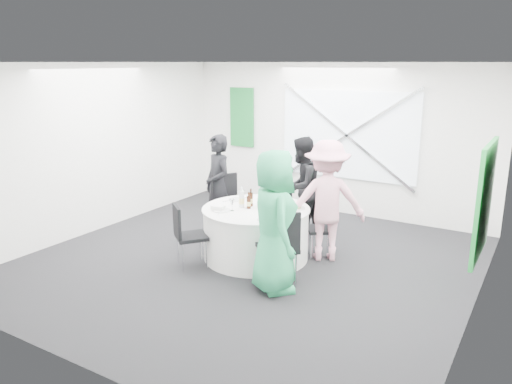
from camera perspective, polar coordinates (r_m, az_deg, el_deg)
The scene contains 43 objects.
floor at distance 7.29m, azimuth -0.82°, elevation -7.97°, with size 6.00×6.00×0.00m, color black.
ceiling at distance 6.73m, azimuth -0.91°, elevation 14.62°, with size 6.00×6.00×0.00m, color silver.
wall_back at distance 9.51m, azimuth 8.80°, elevation 5.99°, with size 6.00×6.00×0.00m, color white.
wall_front at distance 4.69m, azimuth -20.70°, elevation -3.73°, with size 6.00×6.00×0.00m, color white.
wall_left at distance 8.81m, azimuth -17.72°, elevation 4.79°, with size 6.00×6.00×0.00m, color white.
wall_right at distance 5.90m, azimuth 24.69°, elevation -0.47°, with size 6.00×6.00×0.00m, color white.
window_panel at distance 9.35m, azimuth 10.44°, elevation 6.40°, with size 2.60×0.03×1.60m, color white.
window_brace_a at distance 9.31m, azimuth 10.35°, elevation 6.37°, with size 0.05×0.05×3.16m, color silver.
window_brace_b at distance 9.31m, azimuth 10.35°, elevation 6.37°, with size 0.05×0.05×3.16m, color silver.
green_banner at distance 10.35m, azimuth -1.63°, elevation 8.52°, with size 0.55×0.04×1.20m, color #156D33.
green_sign at distance 6.53m, azimuth 24.63°, elevation -0.91°, with size 0.05×1.20×1.40m, color #17802E.
banquet_table at distance 7.31m, azimuth 0.00°, elevation -4.70°, with size 1.56×1.56×0.76m.
chair_back at distance 8.18m, azimuth 2.51°, elevation -1.33°, with size 0.50×0.51×0.94m.
chair_back_left at distance 8.19m, azimuth -3.27°, elevation -0.96°, with size 0.65×0.64×1.02m.
chair_back_right at distance 7.42m, azimuth 7.98°, elevation -3.65°, with size 0.53×0.53×0.84m.
chair_front_right at distance 6.31m, azimuth 2.75°, elevation -5.80°, with size 0.65×0.65×1.02m.
chair_front_left at distance 7.00m, azimuth -8.07°, elevation -4.46°, with size 0.58×0.58×0.91m.
person_man_back_left at distance 8.22m, azimuth -4.39°, elevation 0.77°, with size 0.61×0.40×1.67m, color black.
person_man_back at distance 8.22m, azimuth 5.19°, elevation 0.64°, with size 0.80×0.44×1.64m, color black.
person_woman_pink at distance 7.21m, azimuth 8.06°, elevation -0.99°, with size 1.13×0.53×1.75m, color pink.
person_woman_green at distance 6.15m, azimuth 2.11°, elevation -3.40°, with size 0.88×0.57×1.80m, color #2BA066.
plate_back at distance 7.62m, azimuth 1.96°, elevation -0.85°, with size 0.25×0.25×0.01m.
plate_back_left at distance 7.61m, azimuth -2.19°, elevation -0.87°, with size 0.25×0.25×0.01m.
plate_back_right at distance 7.19m, azimuth 4.45°, elevation -1.77°, with size 0.30×0.30×0.04m.
plate_front_right at distance 6.66m, azimuth 1.23°, elevation -3.08°, with size 0.26×0.26×0.04m.
plate_front_left at distance 7.08m, azimuth -3.97°, elevation -2.09°, with size 0.25×0.25×0.01m.
napkin at distance 7.11m, azimuth -4.37°, elevation -1.77°, with size 0.18×0.12×0.05m, color silver.
beer_bottle_a at distance 7.27m, azimuth -0.59°, elevation -0.86°, with size 0.06×0.06×0.26m.
beer_bottle_b at distance 7.23m, azimuth 0.55°, elevation -0.94°, with size 0.06×0.06×0.26m.
beer_bottle_c at distance 7.10m, azimuth 1.29°, elevation -1.16°, with size 0.06×0.06×0.28m.
beer_bottle_d at distance 7.15m, azimuth -0.83°, elevation -1.20°, with size 0.06×0.06×0.24m.
green_water_bottle at distance 7.11m, azimuth 1.26°, elevation -1.05°, with size 0.08×0.08×0.30m.
clear_water_bottle at distance 7.21m, azimuth -1.66°, elevation -0.85°, with size 0.08×0.08×0.30m.
wine_glass_a at distance 7.50m, azimuth -1.61°, elevation -0.16°, with size 0.07×0.07×0.17m.
wine_glass_b at distance 7.25m, azimuth 2.87°, elevation -0.71°, with size 0.07×0.07×0.17m.
wine_glass_c at distance 7.38m, azimuth 2.23°, elevation -0.43°, with size 0.07×0.07×0.17m.
wine_glass_d at distance 7.04m, azimuth -2.75°, elevation -1.18°, with size 0.07×0.07×0.17m.
fork_a at distance 7.31m, azimuth -4.44°, elevation -1.59°, with size 0.01×0.15×0.01m, color silver.
knife_a at distance 6.99m, azimuth -4.32°, elevation -2.37°, with size 0.01×0.15×0.01m, color silver.
fork_b at distance 7.72m, azimuth -1.25°, elevation -0.67°, with size 0.01×0.15×0.01m, color silver.
knife_b at distance 7.56m, azimuth -3.35°, elevation -1.03°, with size 0.01×0.15×0.01m, color silver.
fork_c at distance 7.03m, azimuth 4.42°, elevation -2.27°, with size 0.01×0.15×0.01m, color silver.
knife_c at distance 7.41m, azimuth 4.16°, elevation -1.37°, with size 0.01×0.15×0.01m, color silver.
Camera 1 is at (3.57, -5.70, 2.80)m, focal length 35.00 mm.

